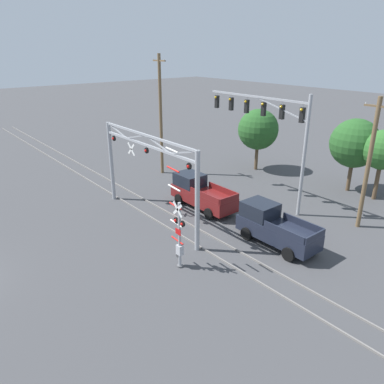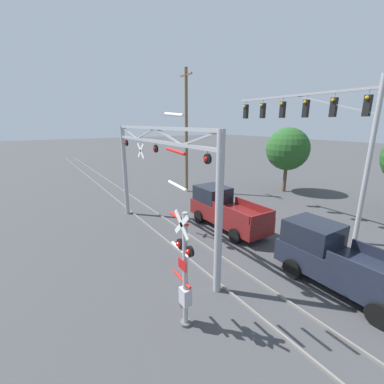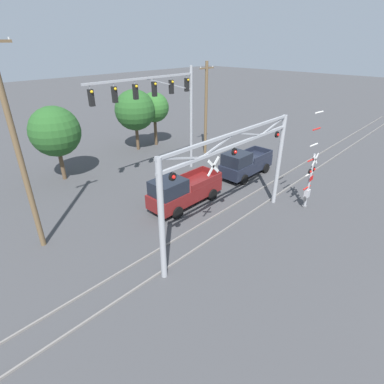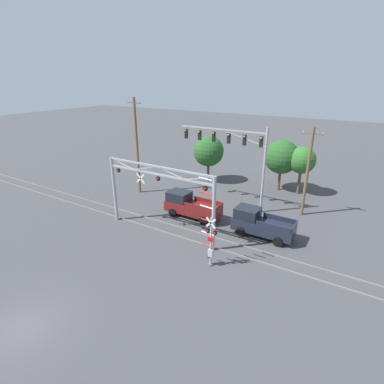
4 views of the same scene
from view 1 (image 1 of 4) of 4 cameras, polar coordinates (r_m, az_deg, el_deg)
rail_track_near at (r=26.44m, az=-5.94°, el=-4.07°), size 80.00×0.08×0.10m
rail_track_far at (r=27.17m, az=-3.42°, el=-3.26°), size 80.00×0.08×0.10m
crossing_gantry at (r=24.88m, az=-6.84°, el=3.94°), size 10.58×0.30×6.10m
crossing_signal_mast at (r=20.03m, az=-2.05°, el=-6.08°), size 1.48×0.35×6.58m
traffic_signal_span at (r=27.76m, az=12.47°, el=9.90°), size 9.43×0.39×8.48m
pickup_truck_lead at (r=27.96m, az=1.25°, el=-0.13°), size 5.57×2.15×2.31m
pickup_truck_following at (r=23.38m, az=12.31°, el=-5.15°), size 5.18×2.15×2.31m
utility_pole_left at (r=34.75m, az=-4.79°, el=11.66°), size 1.80×0.28×10.78m
utility_pole_right at (r=26.19m, az=25.32°, el=3.98°), size 1.80×0.28×8.59m
background_tree_beyond_span at (r=33.04m, az=23.57°, el=6.80°), size 3.96×3.96×6.03m
background_tree_far_left_verge at (r=31.95m, az=27.06°, el=5.70°), size 3.04×3.04×5.54m
background_tree_far_right_verge at (r=36.52m, az=10.05°, el=9.35°), size 3.84×3.84×5.89m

